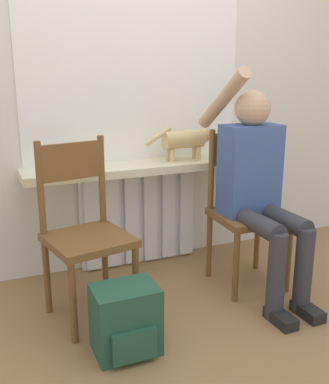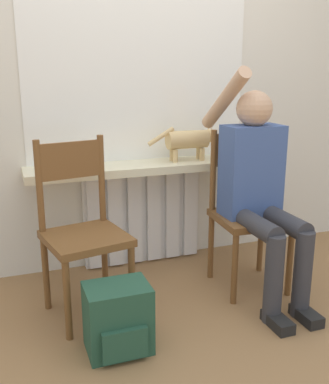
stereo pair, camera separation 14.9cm
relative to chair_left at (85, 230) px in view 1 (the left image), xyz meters
name	(u,v)px [view 1 (the left image)]	position (x,y,z in m)	size (l,w,h in m)	color
ground_plane	(223,351)	(0.51, -0.61, -0.49)	(12.00, 12.00, 0.00)	olive
wall_with_window	(133,63)	(0.51, 0.62, 0.86)	(7.00, 0.06, 2.70)	silver
radiator	(139,216)	(0.51, 0.55, -0.15)	(0.82, 0.08, 0.67)	white
windowsill	(144,167)	(0.51, 0.44, 0.21)	(1.55, 0.31, 0.05)	beige
window_glass	(135,63)	(0.51, 0.59, 0.86)	(1.49, 0.01, 1.26)	white
chair_left	(85,230)	(0.00, 0.00, 0.00)	(0.48, 0.48, 0.96)	brown
chair_right	(246,208)	(1.01, 0.00, 0.00)	(0.43, 0.43, 0.96)	brown
person	(258,183)	(1.00, -0.12, 0.19)	(0.36, 0.98, 1.33)	#333338
cat	(186,140)	(0.80, 0.43, 0.37)	(0.48, 0.12, 0.23)	#DBB77A
backpack	(126,320)	(0.08, -0.42, -0.32)	(0.30, 0.25, 0.33)	#234C38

